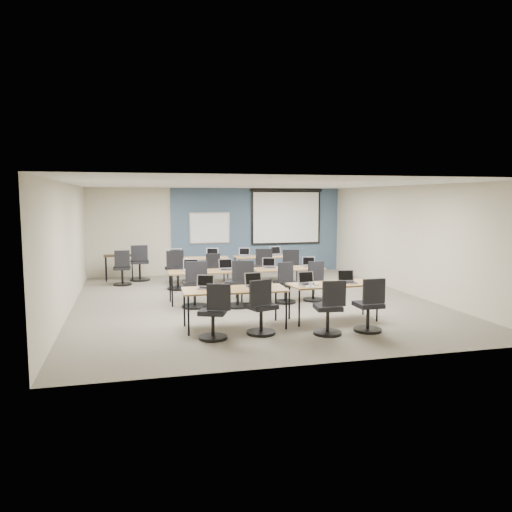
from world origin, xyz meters
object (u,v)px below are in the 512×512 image
object	(u,v)px
laptop_7	(310,264)
laptop_10	(245,254)
training_table_mid_right	(288,270)
laptop_1	(254,283)
laptop_3	(347,280)
laptop_8	(176,256)
laptop_11	(276,253)
task_chair_7	(314,285)
task_chair_4	(195,288)
task_chair_1	(261,312)
task_chair_11	(288,271)
training_table_back_left	(198,260)
laptop_5	(226,267)
utility_table	(119,259)
laptop_6	(270,265)
task_chair_10	(261,270)
laptop_2	(307,281)
task_chair_0	(214,316)
spare_chair_a	(140,266)
projector_screen	(286,214)
task_chair_8	(177,273)
training_table_front_right	(333,286)
task_chair_3	(369,310)
whiteboard	(210,228)
spare_chair_b	(122,271)
laptop_4	(191,268)
training_table_back_right	(266,258)
task_chair_9	(212,274)
laptop_0	(206,285)
task_chair_5	(239,288)
task_chair_2	(329,312)
training_table_mid_left	(206,273)
task_chair_6	(285,286)

from	to	relation	value
laptop_7	laptop_10	world-z (taller)	same
training_table_mid_right	laptop_10	world-z (taller)	laptop_10
laptop_1	laptop_3	bearing A→B (deg)	-8.46
laptop_1	laptop_8	distance (m)	4.98
laptop_11	task_chair_7	bearing A→B (deg)	-103.58
task_chair_4	laptop_11	size ratio (longest dim) A/B	3.10
task_chair_1	task_chair_11	world-z (taller)	task_chair_11
training_table_back_left	laptop_11	xyz separation A→B (m)	(2.28, 0.02, 0.11)
laptop_5	utility_table	size ratio (longest dim) A/B	0.38
laptop_6	task_chair_10	distance (m)	1.70
laptop_10	task_chair_11	xyz separation A→B (m)	(0.95, -1.05, -0.37)
task_chair_7	laptop_8	size ratio (longest dim) A/B	2.75
laptop_2	task_chair_0	bearing A→B (deg)	-164.90
training_table_mid_right	spare_chair_a	xyz separation A→B (m)	(-3.38, 3.45, -0.24)
projector_screen	task_chair_8	bearing A→B (deg)	-146.93
laptop_11	task_chair_8	bearing A→B (deg)	-178.26
training_table_mid_right	utility_table	distance (m)	5.36
task_chair_7	training_table_front_right	bearing A→B (deg)	-101.88
task_chair_3	laptop_5	bearing A→B (deg)	120.20
spare_chair_a	whiteboard	bearing A→B (deg)	19.25
laptop_7	spare_chair_b	xyz separation A→B (m)	(-4.44, 2.70, -0.39)
task_chair_4	laptop_4	bearing A→B (deg)	92.62
laptop_7	laptop_10	bearing A→B (deg)	124.54
whiteboard	spare_chair_b	size ratio (longest dim) A/B	1.31
task_chair_1	laptop_8	size ratio (longest dim) A/B	2.88
whiteboard	task_chair_1	size ratio (longest dim) A/B	1.28
laptop_1	laptop_6	bearing A→B (deg)	59.44
training_table_mid_right	training_table_back_right	world-z (taller)	same
whiteboard	laptop_7	distance (m)	4.58
task_chair_1	laptop_2	world-z (taller)	task_chair_1
task_chair_9	laptop_1	bearing A→B (deg)	-86.96
laptop_0	task_chair_5	distance (m)	1.81
laptop_1	task_chair_3	bearing A→B (deg)	-36.24
spare_chair_a	task_chair_2	bearing A→B (deg)	-66.21
training_table_mid_left	training_table_front_right	bearing A→B (deg)	-44.80
task_chair_2	task_chair_11	world-z (taller)	task_chair_11
spare_chair_a	laptop_11	bearing A→B (deg)	-13.54
task_chair_0	laptop_10	size ratio (longest dim) A/B	3.14
task_chair_3	laptop_4	size ratio (longest dim) A/B	2.81
task_chair_7	laptop_7	bearing A→B (deg)	76.98
laptop_4	task_chair_6	distance (m)	2.19
task_chair_0	laptop_1	xyz separation A→B (m)	(0.89, 0.79, 0.39)
task_chair_1	laptop_0	bearing A→B (deg)	120.68
task_chair_6	utility_table	size ratio (longest dim) A/B	1.13
task_chair_9	laptop_11	world-z (taller)	laptop_11
projector_screen	laptop_7	distance (m)	4.35
task_chair_4	spare_chair_b	distance (m)	3.67
task_chair_10	spare_chair_a	world-z (taller)	spare_chair_a
training_table_back_left	training_table_mid_left	bearing A→B (deg)	-90.38
laptop_1	laptop_7	distance (m)	3.08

